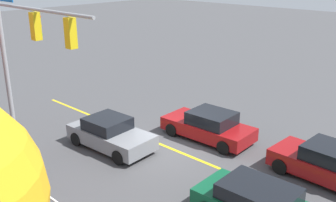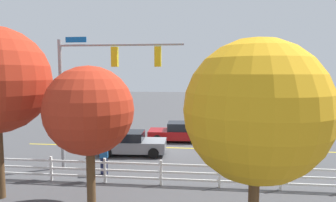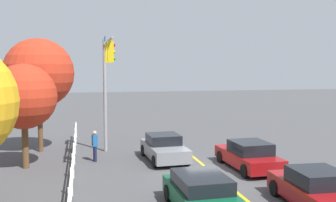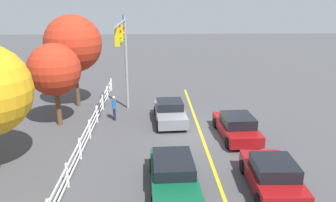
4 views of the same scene
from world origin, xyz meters
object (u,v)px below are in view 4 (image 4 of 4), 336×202
(car_0, at_px, (272,175))
(car_1, at_px, (170,112))
(pedestrian, at_px, (114,107))
(car_2, at_px, (236,126))
(car_3, at_px, (173,174))
(tree_2, at_px, (54,70))
(tree_0, at_px, (73,44))

(car_0, xyz_separation_m, car_1, (8.29, 3.93, -0.02))
(car_0, distance_m, pedestrian, 11.69)
(car_1, relative_size, pedestrian, 2.51)
(car_2, bearing_deg, car_3, 140.02)
(pedestrian, height_order, tree_2, tree_2)
(car_0, height_order, car_1, car_0)
(tree_0, bearing_deg, car_3, -150.54)
(car_0, xyz_separation_m, tree_0, (12.03, 10.81, 4.06))
(car_3, bearing_deg, car_0, 84.04)
(pedestrian, relative_size, tree_0, 0.25)
(car_1, relative_size, car_3, 0.92)
(car_0, bearing_deg, tree_2, 56.32)
(car_3, bearing_deg, tree_2, -139.79)
(tree_2, bearing_deg, car_0, -126.06)
(car_2, xyz_separation_m, car_3, (-5.25, 4.07, -0.01))
(car_3, bearing_deg, car_1, 176.51)
(pedestrian, bearing_deg, car_2, -33.61)
(car_2, distance_m, tree_0, 13.13)
(tree_0, bearing_deg, pedestrian, -135.72)
(tree_0, bearing_deg, tree_2, 174.85)
(car_0, relative_size, car_3, 0.89)
(car_1, height_order, tree_0, tree_0)
(car_2, bearing_deg, car_1, 52.31)
(car_3, distance_m, pedestrian, 9.18)
(car_0, distance_m, tree_0, 16.68)
(car_2, bearing_deg, pedestrian, 64.59)
(pedestrian, xyz_separation_m, tree_2, (-0.68, 3.49, 2.72))
(car_0, bearing_deg, pedestrian, 43.42)
(car_1, bearing_deg, pedestrian, -100.98)
(car_0, height_order, tree_2, tree_2)
(car_0, xyz_separation_m, pedestrian, (8.81, 7.67, 0.24))
(car_1, xyz_separation_m, tree_0, (3.75, 6.88, 4.08))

